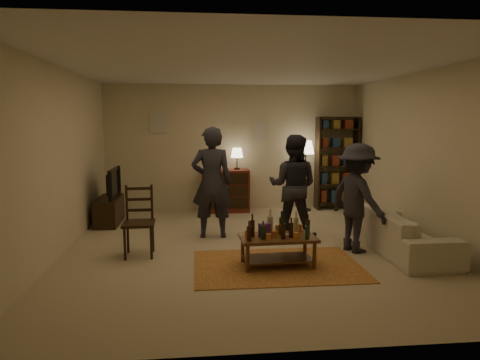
{
  "coord_description": "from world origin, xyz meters",
  "views": [
    {
      "loc": [
        -0.78,
        -6.28,
        1.9
      ],
      "look_at": [
        -0.15,
        0.1,
        1.03
      ],
      "focal_mm": 32.0,
      "sensor_mm": 36.0,
      "label": 1
    }
  ],
  "objects": [
    {
      "name": "floor",
      "position": [
        0.0,
        0.0,
        0.0
      ],
      "size": [
        6.0,
        6.0,
        0.0
      ],
      "primitive_type": "plane",
      "color": "#C6B793",
      "rests_on": "ground"
    },
    {
      "name": "room_shell",
      "position": [
        -0.65,
        2.98,
        1.81
      ],
      "size": [
        6.0,
        6.0,
        6.0
      ],
      "color": "beige",
      "rests_on": "ground"
    },
    {
      "name": "rug",
      "position": [
        0.26,
        -0.87,
        0.01
      ],
      "size": [
        2.2,
        1.5,
        0.01
      ],
      "primitive_type": "cube",
      "color": "#943F20",
      "rests_on": "ground"
    },
    {
      "name": "coffee_table",
      "position": [
        0.25,
        -0.87,
        0.37
      ],
      "size": [
        1.02,
        0.58,
        0.75
      ],
      "rotation": [
        0.0,
        0.0,
        0.04
      ],
      "color": "brown",
      "rests_on": "ground"
    },
    {
      "name": "dining_chair",
      "position": [
        -1.63,
        -0.18,
        0.54
      ],
      "size": [
        0.46,
        0.46,
        1.02
      ],
      "rotation": [
        0.0,
        0.0,
        0.04
      ],
      "color": "black",
      "rests_on": "ground"
    },
    {
      "name": "tv_stand",
      "position": [
        -2.44,
        1.8,
        0.38
      ],
      "size": [
        0.4,
        1.0,
        1.06
      ],
      "color": "black",
      "rests_on": "ground"
    },
    {
      "name": "dresser",
      "position": [
        -0.19,
        2.71,
        0.48
      ],
      "size": [
        1.0,
        0.5,
        1.36
      ],
      "color": "maroon",
      "rests_on": "ground"
    },
    {
      "name": "bookshelf",
      "position": [
        2.25,
        2.78,
        1.03
      ],
      "size": [
        0.9,
        0.34,
        2.02
      ],
      "color": "black",
      "rests_on": "ground"
    },
    {
      "name": "floor_lamp",
      "position": [
        1.52,
        2.65,
        1.27
      ],
      "size": [
        0.36,
        0.36,
        1.51
      ],
      "color": "black",
      "rests_on": "ground"
    },
    {
      "name": "sofa",
      "position": [
        2.2,
        -0.4,
        0.3
      ],
      "size": [
        0.81,
        2.08,
        0.61
      ],
      "primitive_type": "imported",
      "rotation": [
        0.0,
        0.0,
        1.57
      ],
      "color": "beige",
      "rests_on": "ground"
    },
    {
      "name": "person_left",
      "position": [
        -0.56,
        0.69,
        0.92
      ],
      "size": [
        0.68,
        0.46,
        1.84
      ],
      "primitive_type": "imported",
      "rotation": [
        0.0,
        0.0,
        3.11
      ],
      "color": "#28272F",
      "rests_on": "ground"
    },
    {
      "name": "person_right",
      "position": [
        0.79,
        0.59,
        0.85
      ],
      "size": [
        1.02,
        0.92,
        1.7
      ],
      "primitive_type": "imported",
      "rotation": [
        0.0,
        0.0,
        2.73
      ],
      "color": "#25242C",
      "rests_on": "ground"
    },
    {
      "name": "person_by_sofa",
      "position": [
        1.54,
        -0.32,
        0.8
      ],
      "size": [
        0.94,
        1.18,
        1.6
      ],
      "primitive_type": "imported",
      "rotation": [
        0.0,
        0.0,
        1.95
      ],
      "color": "#28272E",
      "rests_on": "ground"
    }
  ]
}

